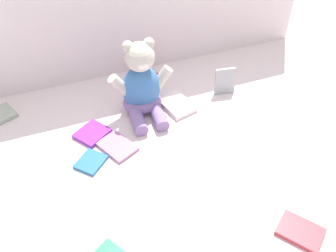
# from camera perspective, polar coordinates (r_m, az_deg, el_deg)

# --- Properties ---
(ground_plane) EXTENTS (3.20, 3.20, 0.00)m
(ground_plane) POSITION_cam_1_polar(r_m,az_deg,el_deg) (1.30, -1.31, -0.38)
(ground_plane) COLOR silver
(backdrop_drape) EXTENTS (1.61, 0.03, 0.58)m
(backdrop_drape) POSITION_cam_1_polar(r_m,az_deg,el_deg) (1.47, -7.25, 18.34)
(backdrop_drape) COLOR silver
(backdrop_drape) RESTS_ON ground_plane
(teddy_bear) EXTENTS (0.24, 0.22, 0.29)m
(teddy_bear) POSITION_cam_1_polar(r_m,az_deg,el_deg) (1.32, -4.16, 6.22)
(teddy_bear) COLOR #3F72B2
(teddy_bear) RESTS_ON ground_plane
(book_case_0) EXTENTS (0.14, 0.15, 0.01)m
(book_case_0) POSITION_cam_1_polar(r_m,az_deg,el_deg) (1.24, -8.03, -3.22)
(book_case_0) COLOR #AD6D98
(book_case_0) RESTS_ON ground_plane
(book_case_1) EXTENTS (0.14, 0.15, 0.01)m
(book_case_1) POSITION_cam_1_polar(r_m,az_deg,el_deg) (1.55, -3.23, 7.83)
(book_case_1) COLOR red
(book_case_1) RESTS_ON ground_plane
(book_case_2) EXTENTS (0.13, 0.15, 0.02)m
(book_case_2) POSITION_cam_1_polar(r_m,az_deg,el_deg) (1.38, 1.42, 3.33)
(book_case_2) COLOR white
(book_case_2) RESTS_ON ground_plane
(book_case_3) EXTENTS (0.12, 0.12, 0.01)m
(book_case_3) POSITION_cam_1_polar(r_m,az_deg,el_deg) (1.21, -12.07, -5.57)
(book_case_3) COLOR #2665A7
(book_case_3) RESTS_ON ground_plane
(book_case_4) EXTENTS (0.14, 0.15, 0.01)m
(book_case_4) POSITION_cam_1_polar(r_m,az_deg,el_deg) (1.09, 20.16, -15.38)
(book_case_4) COLOR #C33842
(book_case_4) RESTS_ON ground_plane
(book_case_7) EXTENTS (0.08, 0.04, 0.11)m
(book_case_7) POSITION_cam_1_polar(r_m,az_deg,el_deg) (1.45, 8.97, 7.00)
(book_case_7) COLOR #A5A5A8
(book_case_7) RESTS_ON ground_plane
(book_case_8) EXTENTS (0.14, 0.14, 0.01)m
(book_case_8) POSITION_cam_1_polar(r_m,az_deg,el_deg) (1.30, -11.86, -1.16)
(book_case_8) COLOR purple
(book_case_8) RESTS_ON ground_plane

